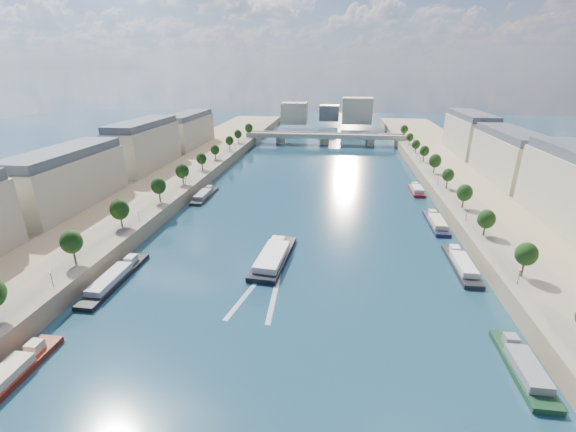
# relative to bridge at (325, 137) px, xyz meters

# --- Properties ---
(ground) EXTENTS (700.00, 700.00, 0.00)m
(ground) POSITION_rel_bridge_xyz_m (0.00, -139.22, -5.08)
(ground) COLOR #0E2F3E
(ground) RESTS_ON ground
(quay_left) EXTENTS (44.00, 520.00, 5.00)m
(quay_left) POSITION_rel_bridge_xyz_m (-72.00, -139.22, -2.58)
(quay_left) COLOR #9E8460
(quay_left) RESTS_ON ground
(quay_right) EXTENTS (44.00, 520.00, 5.00)m
(quay_right) POSITION_rel_bridge_xyz_m (72.00, -139.22, -2.58)
(quay_right) COLOR #9E8460
(quay_right) RESTS_ON ground
(pave_left) EXTENTS (14.00, 520.00, 0.10)m
(pave_left) POSITION_rel_bridge_xyz_m (-57.00, -139.22, -0.03)
(pave_left) COLOR gray
(pave_left) RESTS_ON quay_left
(pave_right) EXTENTS (14.00, 520.00, 0.10)m
(pave_right) POSITION_rel_bridge_xyz_m (57.00, -139.22, -0.03)
(pave_right) COLOR gray
(pave_right) RESTS_ON quay_right
(trees_left) EXTENTS (4.80, 268.80, 8.26)m
(trees_left) POSITION_rel_bridge_xyz_m (-55.00, -137.22, 5.39)
(trees_left) COLOR #382B1E
(trees_left) RESTS_ON ground
(trees_right) EXTENTS (4.80, 268.80, 8.26)m
(trees_right) POSITION_rel_bridge_xyz_m (55.00, -129.22, 5.39)
(trees_right) COLOR #382B1E
(trees_right) RESTS_ON ground
(lamps_left) EXTENTS (0.36, 200.36, 4.28)m
(lamps_left) POSITION_rel_bridge_xyz_m (-52.50, -149.22, 2.70)
(lamps_left) COLOR black
(lamps_left) RESTS_ON ground
(lamps_right) EXTENTS (0.36, 200.36, 4.28)m
(lamps_right) POSITION_rel_bridge_xyz_m (52.50, -134.22, 2.70)
(lamps_right) COLOR black
(lamps_right) RESTS_ON ground
(buildings_left) EXTENTS (16.00, 226.00, 23.20)m
(buildings_left) POSITION_rel_bridge_xyz_m (-85.00, -127.22, 11.37)
(buildings_left) COLOR beige
(buildings_left) RESTS_ON ground
(buildings_right) EXTENTS (16.00, 226.00, 23.20)m
(buildings_right) POSITION_rel_bridge_xyz_m (85.00, -127.22, 11.37)
(buildings_right) COLOR beige
(buildings_right) RESTS_ON ground
(skyline) EXTENTS (79.00, 42.00, 22.00)m
(skyline) POSITION_rel_bridge_xyz_m (3.19, 80.30, 9.57)
(skyline) COLOR beige
(skyline) RESTS_ON ground
(bridge) EXTENTS (112.00, 12.00, 8.15)m
(bridge) POSITION_rel_bridge_xyz_m (0.00, 0.00, 0.00)
(bridge) COLOR #C1B79E
(bridge) RESTS_ON ground
(tour_barge) EXTENTS (10.14, 28.22, 3.78)m
(tour_barge) POSITION_rel_bridge_xyz_m (-6.83, -180.13, -4.04)
(tour_barge) COLOR black
(tour_barge) RESTS_ON ground
(wake) EXTENTS (10.75, 26.03, 0.04)m
(wake) POSITION_rel_bridge_xyz_m (-6.83, -196.74, -5.06)
(wake) COLOR silver
(wake) RESTS_ON ground
(moored_barges_left) EXTENTS (5.00, 156.65, 3.60)m
(moored_barges_left) POSITION_rel_bridge_xyz_m (-45.50, -205.23, -4.24)
(moored_barges_left) COLOR #161F31
(moored_barges_left) RESTS_ON ground
(moored_barges_right) EXTENTS (5.00, 164.69, 3.60)m
(moored_barges_right) POSITION_rel_bridge_xyz_m (45.50, -183.83, -4.24)
(moored_barges_right) COLOR black
(moored_barges_right) RESTS_ON ground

